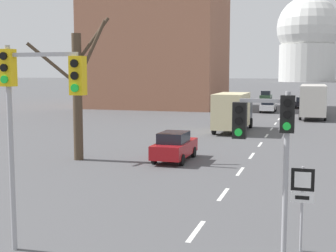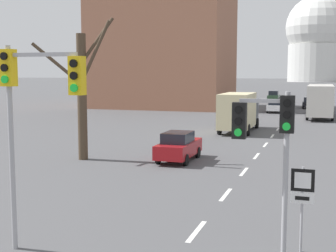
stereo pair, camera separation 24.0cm
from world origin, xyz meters
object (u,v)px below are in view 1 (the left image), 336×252
at_px(traffic_signal_near_left, 32,96).
at_px(sedan_mid_centre, 174,146).
at_px(sedan_far_left, 268,106).
at_px(city_bus, 313,98).
at_px(sedan_near_left, 302,102).
at_px(sedan_near_right, 266,96).
at_px(traffic_signal_near_right, 269,132).
at_px(route_sign_post, 302,194).
at_px(delivery_truck, 233,111).

bearing_deg(traffic_signal_near_left, sedan_mid_centre, 90.75).
relative_size(sedan_far_left, city_bus, 0.42).
height_order(traffic_signal_near_left, sedan_near_left, traffic_signal_near_left).
xyz_separation_m(sedan_near_right, sedan_mid_centre, (0.36, -55.78, -0.09)).
distance_m(traffic_signal_near_right, sedan_mid_centre, 13.40).
height_order(route_sign_post, sedan_far_left, route_sign_post).
bearing_deg(delivery_truck, sedan_mid_centre, -94.00).
height_order(traffic_signal_near_right, sedan_near_left, traffic_signal_near_right).
xyz_separation_m(traffic_signal_near_right, sedan_far_left, (-4.01, 45.29, -2.43)).
distance_m(route_sign_post, city_bus, 39.65).
bearing_deg(sedan_near_left, traffic_signal_near_left, -95.75).
bearing_deg(sedan_near_right, sedan_mid_centre, -89.63).
relative_size(traffic_signal_near_right, sedan_near_left, 0.95).
xyz_separation_m(route_sign_post, delivery_truck, (-5.93, 25.09, 0.14)).
xyz_separation_m(traffic_signal_near_left, route_sign_post, (6.70, 2.16, -2.59)).
height_order(sedan_near_left, sedan_mid_centre, sedan_mid_centre).
distance_m(route_sign_post, sedan_far_left, 45.29).
height_order(city_bus, delivery_truck, city_bus).
relative_size(traffic_signal_near_left, route_sign_post, 2.37).
bearing_deg(delivery_truck, traffic_signal_near_left, -91.63).
bearing_deg(route_sign_post, delivery_truck, 103.30).
bearing_deg(city_bus, sedan_far_left, 133.80).
distance_m(sedan_near_right, delivery_truck, 42.18).
distance_m(traffic_signal_near_right, traffic_signal_near_left, 6.20).
bearing_deg(traffic_signal_near_right, traffic_signal_near_left, -162.09).
bearing_deg(sedan_far_left, sedan_near_left, 66.13).
bearing_deg(sedan_mid_centre, sedan_near_left, 82.17).
distance_m(sedan_near_left, sedan_mid_centre, 42.51).
relative_size(sedan_mid_centre, city_bus, 0.37).
bearing_deg(city_bus, sedan_mid_centre, -104.25).
height_order(traffic_signal_near_left, sedan_near_right, traffic_signal_near_left).
height_order(sedan_far_left, city_bus, city_bus).
distance_m(sedan_near_left, sedan_near_right, 14.99).
bearing_deg(traffic_signal_near_left, traffic_signal_near_right, 17.91).
relative_size(traffic_signal_near_left, sedan_far_left, 1.20).
bearing_deg(sedan_near_left, delivery_truck, -99.64).
distance_m(traffic_signal_near_left, sedan_far_left, 47.33).
xyz_separation_m(sedan_far_left, delivery_truck, (-1.06, -19.93, 0.91)).
height_order(sedan_near_left, delivery_truck, delivery_truck).
bearing_deg(delivery_truck, route_sign_post, -76.70).
distance_m(city_bus, delivery_truck, 15.83).
distance_m(sedan_near_left, city_bus, 14.05).
bearing_deg(traffic_signal_near_right, route_sign_post, 17.20).
xyz_separation_m(traffic_signal_near_right, sedan_near_left, (-0.22, 53.84, -2.43)).
bearing_deg(sedan_near_right, sedan_near_left, -65.78).
relative_size(sedan_mid_centre, sedan_far_left, 0.88).
relative_size(route_sign_post, sedan_near_right, 0.57).
relative_size(sedan_near_left, city_bus, 0.42).
xyz_separation_m(city_bus, delivery_truck, (-6.21, -14.56, -0.35)).
distance_m(traffic_signal_near_right, route_sign_post, 1.89).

